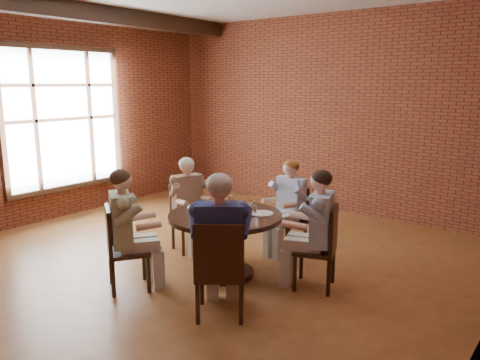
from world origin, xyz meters
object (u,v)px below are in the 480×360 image
Objects in this scene: dining_table at (225,232)px; diner_c at (189,205)px; chair_a at (323,245)px; diner_d at (127,230)px; diner_b at (288,208)px; diner_e at (220,246)px; diner_a at (316,230)px; chair_d at (120,245)px; smartphone at (213,228)px; chair_e at (220,267)px; chair_c at (187,214)px; chair_b at (292,217)px.

dining_table is 1.04× the size of diner_c.
chair_a is 2.13m from diner_d.
diner_b is 0.89× the size of diner_e.
chair_d is at bearing -69.98° from diner_a.
diner_d is (-0.61, -0.93, 0.14)m from dining_table.
diner_b is 1.58m from smartphone.
diner_b reaches higher than chair_e.
smartphone is at bearing -104.94° from diner_c.
chair_a reaches higher than dining_table.
dining_table is 1.41× the size of chair_a.
chair_d is 0.18m from diner_d.
diner_d is 1.19m from diner_e.
diner_b is 1.28× the size of chair_e.
diner_c is (-0.93, 0.36, 0.10)m from dining_table.
diner_d is (-0.80, -2.00, 0.04)m from diner_b.
diner_b is 1.88m from diner_e.
chair_c is 0.92× the size of chair_e.
diner_e reaches higher than chair_a.
smartphone is (-0.82, -0.87, 0.25)m from chair_a.
smartphone is (1.25, -0.89, 0.26)m from chair_c.
diner_b is at bearing -151.26° from diner_a.
smartphone is at bearing -62.43° from chair_a.
chair_a reaches higher than chair_b.
chair_d is at bearing -29.66° from chair_e.
diner_a is at bearing -107.47° from chair_d.
diner_a is at bearing -108.19° from diner_d.
chair_c is (-1.99, 0.04, -0.17)m from diner_a.
dining_table is at bearing -90.00° from chair_a.
diner_b is (0.19, 1.07, 0.10)m from dining_table.
chair_e is 0.21m from diner_e.
diner_e reaches higher than chair_e.
smartphone reaches higher than dining_table.
smartphone is at bearing -63.37° from dining_table.
chair_c is 0.16m from diner_c.
chair_d is at bearing -70.74° from chair_a.
smartphone is at bearing -77.75° from diner_b.
diner_a is 2.13m from chair_d.
smartphone is at bearing -79.04° from chair_e.
diner_e is (-0.06, 0.08, 0.18)m from chair_e.
diner_b is 1.39× the size of chair_c.
diner_c is (-1.12, -0.71, 0.01)m from diner_b.
chair_e reaches higher than chair_b.
chair_e reaches higher than chair_c.
diner_b is at bearing -39.06° from chair_c.
chair_c is 1.56m from smartphone.
smartphone is (0.05, -1.64, 0.26)m from chair_b.
diner_a is 10.74× the size of smartphone.
diner_c is at bearing -42.70° from diner_d.
diner_a is 0.99× the size of diner_d.
diner_c is 1.88m from diner_e.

